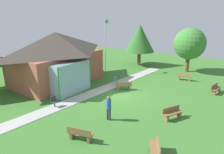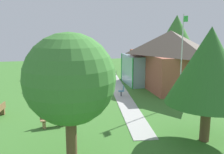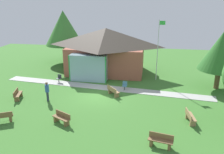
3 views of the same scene
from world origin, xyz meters
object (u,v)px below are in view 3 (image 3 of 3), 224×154
object	(u,v)px
pavilion	(105,50)
bench_front_left	(2,117)
flagpole	(158,48)
bench_rear_near_path	(113,91)
bench_mid_left	(18,95)
patio_chair_lawn_spare	(125,86)
tree_behind_pavilion_left	(64,28)
patio_chair_west	(59,79)
visitor_strolling_lawn	(47,90)
bench_front_center	(62,118)
tree_east_hedge	(221,51)
bench_lawn_far_right	(190,117)
bench_front_right	(161,141)

from	to	relation	value
pavilion	bench_front_left	size ratio (longest dim) A/B	6.30
flagpole	bench_rear_near_path	bearing A→B (deg)	-128.59
bench_mid_left	patio_chair_lawn_spare	bearing A→B (deg)	96.20
flagpole	tree_behind_pavilion_left	distance (m)	13.60
bench_mid_left	patio_chair_west	distance (m)	5.11
patio_chair_west	visitor_strolling_lawn	size ratio (longest dim) A/B	0.49
bench_rear_near_path	patio_chair_lawn_spare	bearing A→B (deg)	107.84
tree_behind_pavilion_left	bench_rear_near_path	bearing A→B (deg)	-52.06
bench_front_center	patio_chair_lawn_spare	xyz separation A→B (m)	(3.78, 7.08, 0.01)
pavilion	bench_mid_left	world-z (taller)	pavilion
patio_chair_west	tree_east_hedge	size ratio (longest dim) A/B	0.15
bench_rear_near_path	tree_behind_pavilion_left	distance (m)	14.18
flagpole	bench_rear_near_path	distance (m)	7.15
bench_rear_near_path	patio_chair_west	world-z (taller)	patio_chair_west
pavilion	tree_behind_pavilion_left	bearing A→B (deg)	148.37
bench_lawn_far_right	bench_front_center	bearing A→B (deg)	-87.86
pavilion	patio_chair_west	bearing A→B (deg)	-135.31
bench_front_left	patio_chair_lawn_spare	distance (m)	11.13
tree_east_hedge	tree_behind_pavilion_left	size ratio (longest dim) A/B	0.82
bench_rear_near_path	tree_behind_pavilion_left	size ratio (longest dim) A/B	0.21
tree_east_hedge	bench_rear_near_path	bearing A→B (deg)	-161.06
flagpole	tree_behind_pavilion_left	size ratio (longest dim) A/B	0.94
bench_rear_near_path	patio_chair_west	distance (m)	6.71
bench_lawn_far_right	bench_front_left	world-z (taller)	same
flagpole	patio_chair_west	distance (m)	10.95
bench_lawn_far_right	tree_behind_pavilion_left	world-z (taller)	tree_behind_pavilion_left
flagpole	bench_lawn_far_right	xyz separation A→B (m)	(2.27, -9.01, -3.14)
bench_front_right	visitor_strolling_lawn	distance (m)	10.88
patio_chair_west	patio_chair_lawn_spare	distance (m)	7.19
tree_east_hedge	pavilion	bearing A→B (deg)	164.09
tree_behind_pavilion_left	patio_chair_west	bearing A→B (deg)	-75.34
bench_rear_near_path	bench_mid_left	distance (m)	8.53
bench_front_right	tree_behind_pavilion_left	size ratio (longest dim) A/B	0.22
visitor_strolling_lawn	tree_behind_pavilion_left	xyz separation A→B (m)	(-2.87, 12.75, 3.63)
flagpole	bench_rear_near_path	world-z (taller)	flagpole
bench_front_center	bench_front_left	world-z (taller)	same
bench_lawn_far_right	patio_chair_west	size ratio (longest dim) A/B	1.80
patio_chair_west	visitor_strolling_lawn	world-z (taller)	visitor_strolling_lawn
bench_front_center	patio_chair_lawn_spare	size ratio (longest dim) A/B	1.78
bench_front_right	bench_lawn_far_right	xyz separation A→B (m)	(2.21, 3.36, 0.00)
bench_lawn_far_right	tree_behind_pavilion_left	bearing A→B (deg)	-142.96
bench_front_right	bench_rear_near_path	world-z (taller)	same
flagpole	patio_chair_lawn_spare	xyz separation A→B (m)	(-3.09, -3.54, -3.12)
patio_chair_lawn_spare	bench_front_right	bearing A→B (deg)	116.28
bench_front_left	patio_chair_lawn_spare	size ratio (longest dim) A/B	1.79
bench_lawn_far_right	tree_behind_pavilion_left	size ratio (longest dim) A/B	0.22
bench_mid_left	visitor_strolling_lawn	distance (m)	2.89
bench_rear_near_path	patio_chair_lawn_spare	world-z (taller)	patio_chair_lawn_spare
visitor_strolling_lawn	tree_behind_pavilion_left	distance (m)	13.57
flagpole	tree_behind_pavilion_left	world-z (taller)	tree_behind_pavilion_left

